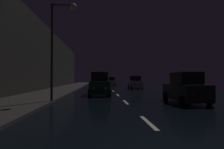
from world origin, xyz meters
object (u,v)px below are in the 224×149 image
(streetlamp_overhead, at_px, (59,36))
(car_parked_right_near, at_px, (185,89))
(car_approaching_headlights, at_px, (100,85))
(car_distant_taillights, at_px, (112,81))
(car_parked_right_far, at_px, (135,83))

(streetlamp_overhead, height_order, car_parked_right_near, streetlamp_overhead)
(car_approaching_headlights, xyz_separation_m, car_parked_right_near, (5.76, -6.11, -0.09))
(car_approaching_headlights, bearing_deg, streetlamp_overhead, -25.68)
(streetlamp_overhead, xyz_separation_m, car_approaching_headlights, (2.72, 5.65, -3.48))
(car_approaching_headlights, relative_size, car_distant_taillights, 1.15)
(car_parked_right_far, bearing_deg, car_approaching_headlights, 152.68)
(car_parked_right_near, xyz_separation_m, car_distant_taillights, (-2.83, 31.57, -0.04))
(car_parked_right_near, height_order, car_parked_right_far, car_parked_right_near)
(streetlamp_overhead, relative_size, car_parked_right_near, 1.65)
(car_approaching_headlights, bearing_deg, car_parked_right_near, 43.33)
(car_parked_right_near, bearing_deg, car_approaching_headlights, 43.33)
(streetlamp_overhead, height_order, car_distant_taillights, streetlamp_overhead)
(car_distant_taillights, bearing_deg, car_parked_right_near, -174.88)
(car_parked_right_near, bearing_deg, car_parked_right_far, 0.00)
(streetlamp_overhead, relative_size, car_distant_taillights, 1.73)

